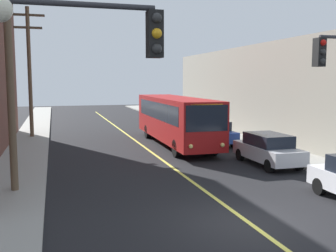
# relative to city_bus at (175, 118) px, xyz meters

# --- Properties ---
(ground_plane) EXTENTS (120.00, 120.00, 0.00)m
(ground_plane) POSITION_rel_city_bus_xyz_m (-2.20, -14.70, -1.82)
(ground_plane) COLOR black
(sidewalk_left) EXTENTS (2.50, 90.00, 0.15)m
(sidewalk_left) POSITION_rel_city_bus_xyz_m (-9.45, -4.70, -1.74)
(sidewalk_left) COLOR gray
(sidewalk_left) RESTS_ON ground
(sidewalk_right) EXTENTS (2.50, 90.00, 0.15)m
(sidewalk_right) POSITION_rel_city_bus_xyz_m (5.05, -4.70, -1.74)
(sidewalk_right) COLOR gray
(sidewalk_right) RESTS_ON ground
(lane_stripe_center) EXTENTS (0.16, 60.00, 0.01)m
(lane_stripe_center) POSITION_rel_city_bus_xyz_m (-2.20, 0.30, -1.81)
(lane_stripe_center) COLOR #D8CC4C
(lane_stripe_center) RESTS_ON ground
(building_right_warehouse) EXTENTS (12.00, 26.16, 6.95)m
(building_right_warehouse) POSITION_rel_city_bus_xyz_m (12.29, 4.17, 1.66)
(building_right_warehouse) COLOR gray
(building_right_warehouse) RESTS_ON ground
(city_bus) EXTENTS (2.76, 12.19, 3.20)m
(city_bus) POSITION_rel_city_bus_xyz_m (0.00, 0.00, 0.00)
(city_bus) COLOR maroon
(city_bus) RESTS_ON ground
(parked_car_silver) EXTENTS (1.83, 4.41, 1.62)m
(parked_car_silver) POSITION_rel_city_bus_xyz_m (2.65, -7.49, -0.98)
(parked_car_silver) COLOR #B7B7BC
(parked_car_silver) RESTS_ON ground
(parked_car_blue) EXTENTS (1.91, 4.44, 1.62)m
(parked_car_blue) POSITION_rel_city_bus_xyz_m (2.53, -0.53, -0.98)
(parked_car_blue) COLOR navy
(parked_car_blue) RESTS_ON ground
(utility_pole_near) EXTENTS (2.40, 0.28, 10.94)m
(utility_pole_near) POSITION_rel_city_bus_xyz_m (-9.32, -9.34, 4.32)
(utility_pole_near) COLOR brown
(utility_pole_near) RESTS_ON sidewalk_left
(utility_pole_mid) EXTENTS (2.40, 0.28, 9.51)m
(utility_pole_mid) POSITION_rel_city_bus_xyz_m (-9.43, 5.81, 3.58)
(utility_pole_mid) COLOR brown
(utility_pole_mid) RESTS_ON sidewalk_left
(traffic_signal_left_corner) EXTENTS (3.75, 0.48, 6.00)m
(traffic_signal_left_corner) POSITION_rel_city_bus_xyz_m (-7.61, -16.67, 2.49)
(traffic_signal_left_corner) COLOR #2D2D33
(traffic_signal_left_corner) RESTS_ON sidewalk_left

